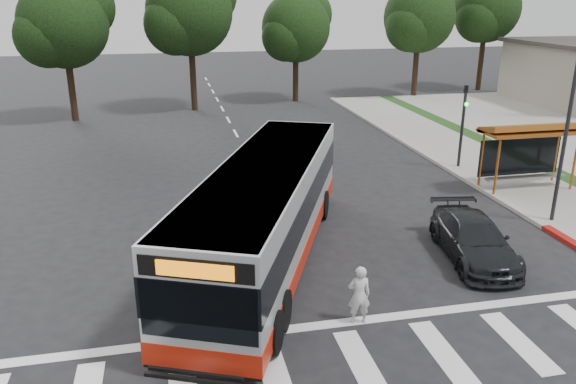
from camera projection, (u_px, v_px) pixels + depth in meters
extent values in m
plane|color=black|center=(308.00, 266.00, 17.35)|extent=(140.00, 140.00, 0.00)
cube|color=gray|center=(490.00, 168.00, 26.89)|extent=(4.00, 40.00, 0.12)
cube|color=#9E9991|center=(452.00, 171.00, 26.49)|extent=(0.30, 40.00, 0.15)
cube|color=silver|center=(362.00, 363.00, 12.73)|extent=(18.00, 2.60, 0.01)
cylinder|color=#9C521A|center=(497.00, 168.00, 22.77)|extent=(0.10, 0.10, 2.30)
cylinder|color=#9C521A|center=(574.00, 163.00, 23.48)|extent=(0.10, 0.10, 2.30)
cylinder|color=#9C521A|center=(481.00, 160.00, 23.88)|extent=(0.10, 0.10, 2.30)
cylinder|color=#9C521A|center=(556.00, 155.00, 24.59)|extent=(0.10, 0.10, 2.30)
cube|color=#9C521A|center=(532.00, 131.00, 23.25)|extent=(4.20, 1.60, 0.12)
cube|color=#9C521A|center=(532.00, 128.00, 23.25)|extent=(4.20, 1.32, 0.51)
cube|color=black|center=(519.00, 157.00, 24.22)|extent=(3.80, 0.06, 1.60)
cube|color=gray|center=(525.00, 177.00, 23.91)|extent=(3.60, 0.40, 0.08)
cylinder|color=black|center=(565.00, 136.00, 19.56)|extent=(0.14, 0.14, 6.50)
cylinder|color=black|center=(462.00, 128.00, 26.43)|extent=(0.14, 0.14, 4.00)
imported|color=black|center=(465.00, 96.00, 25.93)|extent=(0.16, 0.20, 1.00)
sphere|color=#19E533|center=(467.00, 104.00, 25.88)|extent=(0.18, 0.18, 0.18)
cylinder|color=black|center=(415.00, 68.00, 45.58)|extent=(0.44, 0.44, 4.40)
sphere|color=black|center=(419.00, 17.00, 44.26)|extent=(5.60, 5.60, 5.60)
sphere|color=black|center=(429.00, 3.00, 44.92)|extent=(4.20, 4.20, 4.20)
sphere|color=black|center=(411.00, 27.00, 43.65)|extent=(3.92, 3.92, 3.92)
cylinder|color=black|center=(481.00, 62.00, 48.78)|extent=(0.44, 0.44, 4.84)
sphere|color=black|center=(487.00, 9.00, 47.32)|extent=(5.60, 5.60, 5.60)
sphere|color=black|center=(479.00, 19.00, 46.73)|extent=(3.92, 3.92, 3.92)
cylinder|color=black|center=(193.00, 76.00, 40.13)|extent=(0.44, 0.44, 4.84)
sphere|color=black|center=(189.00, 12.00, 38.67)|extent=(6.00, 6.00, 6.00)
sphere|color=black|center=(175.00, 24.00, 38.02)|extent=(4.20, 4.20, 4.20)
cylinder|color=black|center=(296.00, 76.00, 43.70)|extent=(0.44, 0.44, 3.96)
sphere|color=black|center=(296.00, 28.00, 42.51)|extent=(5.20, 5.20, 5.20)
sphere|color=black|center=(307.00, 15.00, 43.14)|extent=(3.90, 3.90, 3.90)
sphere|color=black|center=(286.00, 37.00, 41.94)|extent=(3.64, 3.64, 3.64)
cylinder|color=black|center=(72.00, 87.00, 36.77)|extent=(0.44, 0.44, 4.40)
sphere|color=black|center=(64.00, 24.00, 35.44)|extent=(5.60, 5.60, 5.60)
sphere|color=black|center=(82.00, 7.00, 36.11)|extent=(4.20, 4.20, 4.20)
sphere|color=black|center=(47.00, 36.00, 34.83)|extent=(3.92, 3.92, 3.92)
imported|color=silver|center=(359.00, 295.00, 14.08)|extent=(0.61, 0.44, 1.59)
imported|color=black|center=(474.00, 239.00, 17.64)|extent=(2.55, 4.78, 1.32)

